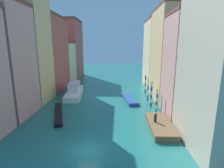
% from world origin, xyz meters
% --- Properties ---
extents(ground_plane, '(154.00, 154.00, 0.00)m').
position_xyz_m(ground_plane, '(0.00, 24.50, 0.00)').
color(ground_plane, '#1E6B66').
extents(building_left_1, '(7.97, 7.38, 17.88)m').
position_xyz_m(building_left_1, '(-14.84, 9.32, 8.95)').
color(building_left_1, tan).
rests_on(building_left_1, ground).
extents(building_left_2, '(7.97, 7.36, 21.91)m').
position_xyz_m(building_left_2, '(-14.84, 16.92, 10.97)').
color(building_left_2, '#DBB77A').
rests_on(building_left_2, ground).
extents(building_left_3, '(7.97, 11.84, 18.61)m').
position_xyz_m(building_left_3, '(-14.84, 26.45, 9.31)').
color(building_left_3, '#B25147').
rests_on(building_left_3, ground).
extents(building_left_4, '(7.97, 8.36, 12.67)m').
position_xyz_m(building_left_4, '(-14.84, 36.55, 6.35)').
color(building_left_4, beige).
rests_on(building_left_4, ground).
extents(building_left_5, '(7.97, 11.94, 20.70)m').
position_xyz_m(building_left_5, '(-14.84, 46.77, 10.36)').
color(building_left_5, '#B25147').
rests_on(building_left_5, ground).
extents(building_right_1, '(7.97, 7.35, 16.25)m').
position_xyz_m(building_right_1, '(14.84, 10.30, 8.14)').
color(building_right_1, tan).
rests_on(building_right_1, ground).
extents(building_right_2, '(7.97, 11.24, 19.13)m').
position_xyz_m(building_right_2, '(14.84, 19.85, 9.57)').
color(building_right_2, '#DBB77A').
rests_on(building_right_2, ground).
extents(building_right_3, '(7.97, 12.13, 18.56)m').
position_xyz_m(building_right_3, '(14.84, 31.61, 9.29)').
color(building_right_3, beige).
rests_on(building_right_3, ground).
extents(waterfront_dock, '(3.01, 7.55, 0.78)m').
position_xyz_m(waterfront_dock, '(9.13, 5.57, 0.39)').
color(waterfront_dock, brown).
rests_on(waterfront_dock, ground).
extents(person_on_dock, '(0.36, 0.36, 1.41)m').
position_xyz_m(person_on_dock, '(8.48, 5.79, 1.43)').
color(person_on_dock, black).
rests_on(person_on_dock, waterfront_dock).
extents(mooring_pole_0, '(0.29, 0.29, 4.18)m').
position_xyz_m(mooring_pole_0, '(9.83, 11.35, 2.13)').
color(mooring_pole_0, '#1E479E').
rests_on(mooring_pole_0, ground).
extents(mooring_pole_1, '(0.39, 0.39, 4.91)m').
position_xyz_m(mooring_pole_1, '(9.47, 14.32, 2.51)').
color(mooring_pole_1, '#1E479E').
rests_on(mooring_pole_1, ground).
extents(mooring_pole_2, '(0.36, 0.36, 3.88)m').
position_xyz_m(mooring_pole_2, '(9.89, 16.62, 1.99)').
color(mooring_pole_2, '#1E479E').
rests_on(mooring_pole_2, ground).
extents(mooring_pole_3, '(0.35, 0.35, 4.66)m').
position_xyz_m(mooring_pole_3, '(9.48, 18.09, 2.38)').
color(mooring_pole_3, '#1E479E').
rests_on(mooring_pole_3, ground).
extents(mooring_pole_4, '(0.37, 0.37, 4.41)m').
position_xyz_m(mooring_pole_4, '(9.89, 24.08, 2.26)').
color(mooring_pole_4, '#1E479E').
rests_on(mooring_pole_4, ground).
extents(vaporetto_white, '(4.62, 12.07, 3.14)m').
position_xyz_m(vaporetto_white, '(-6.89, 21.30, 1.12)').
color(vaporetto_white, white).
rests_on(vaporetto_white, ground).
extents(gondola_black, '(4.38, 9.69, 0.52)m').
position_xyz_m(gondola_black, '(-6.68, 9.72, 0.26)').
color(gondola_black, black).
rests_on(gondola_black, ground).
extents(motorboat_0, '(3.29, 7.63, 0.64)m').
position_xyz_m(motorboat_0, '(5.71, 17.75, 0.32)').
color(motorboat_0, '#234C93').
rests_on(motorboat_0, ground).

